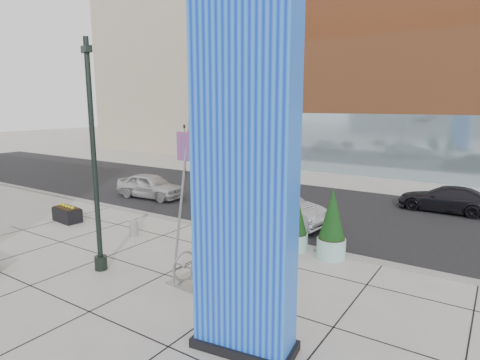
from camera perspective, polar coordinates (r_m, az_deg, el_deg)
The scene contains 19 objects.
ground at distance 15.59m, azimuth -10.76°, elevation -11.00°, with size 160.00×160.00×0.00m, color #9E9991.
street_asphalt at distance 23.43m, azimuth 6.49°, elevation -3.48°, with size 80.00×12.00×0.02m, color black.
curb_edge at distance 18.46m, azimuth -2.06°, elevation -7.15°, with size 80.00×0.30×0.12m, color gray.
tower_podium at distance 38.43m, azimuth 19.80°, elevation 9.73°, with size 34.00×10.00×11.00m, color #A95C31.
tower_glass_front at distance 33.94m, azimuth 17.54°, elevation 4.74°, with size 34.00×0.60×5.00m, color #8CA5B2.
building_beige_left at distance 58.33m, azimuth -6.21°, elevation 21.75°, with size 18.00×20.00×34.00m, color tan.
blue_pylon at distance 8.80m, azimuth 0.70°, elevation -1.10°, with size 2.55×1.41×8.09m.
lamp_post at distance 14.37m, azimuth -19.89°, elevation 0.01°, with size 0.53×0.43×7.83m.
public_art_sculpture at distance 12.63m, azimuth -4.94°, elevation -9.03°, with size 2.54×1.43×5.55m.
concrete_bollard at distance 18.41m, azimuth -14.88°, elevation -6.64°, with size 0.35×0.35×0.68m, color gray.
overhead_street_sign at distance 15.71m, azimuth 0.70°, elevation 2.83°, with size 1.89×0.87×4.15m.
round_planter_east at distance 15.44m, azimuth 12.96°, elevation -6.28°, with size 1.08×1.08×2.70m.
round_planter_mid at distance 16.20m, azimuth 6.39°, elevation -5.37°, with size 1.06×1.06×2.64m.
round_planter_west at distance 16.02m, azimuth 7.95°, elevation -5.98°, with size 0.97×0.97×2.42m.
box_planter_north at distance 21.67m, azimuth -23.37°, elevation -4.42°, with size 1.64×0.94×0.86m.
car_white_west at distance 25.40m, azimuth -12.63°, elevation -0.84°, with size 1.79×4.44×1.51m, color silver.
car_silver_mid at distance 19.42m, azimuth 5.06°, elevation -3.92°, with size 1.76×5.05×1.66m, color #A9ACB1.
car_dark_east at distance 24.30m, azimuth 27.21°, elevation -2.45°, with size 1.94×4.78×1.39m, color black.
traffic_signal at distance 33.84m, azimuth -7.88°, elevation 4.78°, with size 0.15×0.18×4.10m.
Camera 1 is at (10.21, -10.31, 5.70)m, focal length 30.00 mm.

